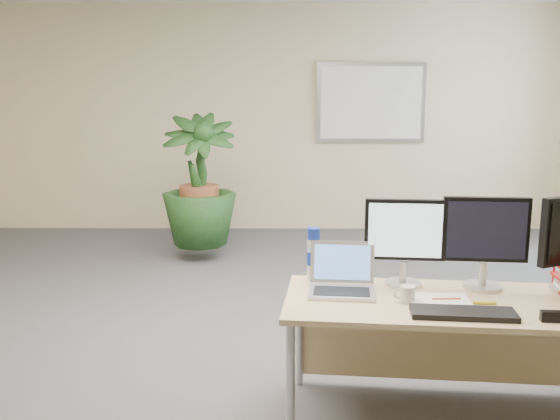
{
  "coord_description": "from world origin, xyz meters",
  "views": [
    {
      "loc": [
        0.17,
        -3.6,
        1.71
      ],
      "look_at": [
        0.14,
        0.35,
        0.94
      ],
      "focal_mm": 40.0,
      "sensor_mm": 36.0,
      "label": 1
    }
  ],
  "objects_px": {
    "desk": "(447,319)",
    "laptop": "(342,280)",
    "monitor_left": "(404,237)",
    "monitor_right": "(485,237)",
    "floor_plant": "(199,186)"
  },
  "relations": [
    {
      "from": "desk",
      "to": "laptop",
      "type": "distance_m",
      "value": 0.59
    },
    {
      "from": "desk",
      "to": "laptop",
      "type": "height_order",
      "value": "laptop"
    },
    {
      "from": "desk",
      "to": "laptop",
      "type": "xyz_separation_m",
      "value": [
        -0.56,
        0.07,
        0.2
      ]
    },
    {
      "from": "monitor_left",
      "to": "laptop",
      "type": "relative_size",
      "value": 1.29
    },
    {
      "from": "desk",
      "to": "monitor_right",
      "type": "distance_m",
      "value": 0.48
    },
    {
      "from": "desk",
      "to": "monitor_right",
      "type": "xyz_separation_m",
      "value": [
        0.21,
        0.11,
        0.42
      ]
    },
    {
      "from": "floor_plant",
      "to": "desk",
      "type": "bearing_deg",
      "value": -60.63
    },
    {
      "from": "monitor_left",
      "to": "monitor_right",
      "type": "height_order",
      "value": "monitor_right"
    },
    {
      "from": "laptop",
      "to": "monitor_left",
      "type": "bearing_deg",
      "value": 15.76
    },
    {
      "from": "desk",
      "to": "laptop",
      "type": "bearing_deg",
      "value": 172.93
    },
    {
      "from": "desk",
      "to": "monitor_left",
      "type": "relative_size",
      "value": 3.67
    },
    {
      "from": "floor_plant",
      "to": "monitor_left",
      "type": "bearing_deg",
      "value": -62.43
    },
    {
      "from": "floor_plant",
      "to": "monitor_right",
      "type": "xyz_separation_m",
      "value": [
        1.93,
        -2.95,
        0.19
      ]
    },
    {
      "from": "desk",
      "to": "floor_plant",
      "type": "xyz_separation_m",
      "value": [
        -1.72,
        3.06,
        0.23
      ]
    },
    {
      "from": "monitor_left",
      "to": "laptop",
      "type": "height_order",
      "value": "monitor_left"
    }
  ]
}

